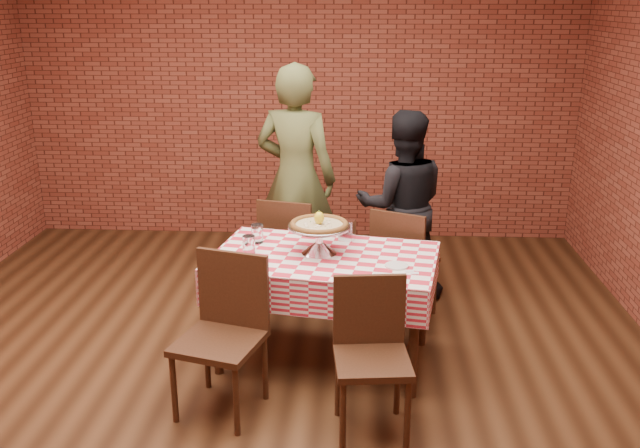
{
  "coord_description": "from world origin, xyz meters",
  "views": [
    {
      "loc": [
        0.6,
        -3.87,
        2.36
      ],
      "look_at": [
        0.35,
        0.5,
        0.93
      ],
      "focal_mm": 38.69,
      "sensor_mm": 36.0,
      "label": 1
    }
  ],
  "objects_px": {
    "table": "(324,308)",
    "chair_near_right": "(372,362)",
    "diner_black": "(402,205)",
    "pizza_stand": "(319,239)",
    "condiment_caddy": "(347,230)",
    "water_glass_left": "(249,245)",
    "chair_near_left": "(219,339)",
    "chair_far_left": "(293,250)",
    "chair_far_right": "(405,263)",
    "water_glass_right": "(257,234)",
    "pizza": "(319,225)",
    "diner_olive": "(296,178)"
  },
  "relations": [
    {
      "from": "chair_near_left",
      "to": "diner_black",
      "type": "bearing_deg",
      "value": 73.46
    },
    {
      "from": "table",
      "to": "condiment_caddy",
      "type": "height_order",
      "value": "condiment_caddy"
    },
    {
      "from": "chair_far_right",
      "to": "diner_black",
      "type": "height_order",
      "value": "diner_black"
    },
    {
      "from": "table",
      "to": "water_glass_left",
      "type": "xyz_separation_m",
      "value": [
        -0.49,
        -0.02,
        0.45
      ]
    },
    {
      "from": "water_glass_right",
      "to": "table",
      "type": "bearing_deg",
      "value": -24.94
    },
    {
      "from": "table",
      "to": "chair_near_right",
      "type": "xyz_separation_m",
      "value": [
        0.31,
        -0.84,
        0.07
      ]
    },
    {
      "from": "chair_near_right",
      "to": "diner_black",
      "type": "bearing_deg",
      "value": 76.33
    },
    {
      "from": "diner_black",
      "to": "pizza",
      "type": "bearing_deg",
      "value": 57.86
    },
    {
      "from": "condiment_caddy",
      "to": "diner_black",
      "type": "height_order",
      "value": "diner_black"
    },
    {
      "from": "water_glass_right",
      "to": "diner_olive",
      "type": "bearing_deg",
      "value": 80.91
    },
    {
      "from": "diner_olive",
      "to": "chair_far_left",
      "type": "bearing_deg",
      "value": 106.82
    },
    {
      "from": "water_glass_left",
      "to": "chair_near_left",
      "type": "distance_m",
      "value": 0.74
    },
    {
      "from": "chair_near_left",
      "to": "chair_far_right",
      "type": "bearing_deg",
      "value": 65.04
    },
    {
      "from": "water_glass_left",
      "to": "pizza_stand",
      "type": "bearing_deg",
      "value": 7.56
    },
    {
      "from": "pizza_stand",
      "to": "chair_near_left",
      "type": "distance_m",
      "value": 0.97
    },
    {
      "from": "water_glass_left",
      "to": "diner_black",
      "type": "bearing_deg",
      "value": 47.22
    },
    {
      "from": "diner_black",
      "to": "chair_near_left",
      "type": "bearing_deg",
      "value": 54.28
    },
    {
      "from": "chair_near_right",
      "to": "diner_black",
      "type": "relative_size",
      "value": 0.58
    },
    {
      "from": "chair_far_left",
      "to": "diner_olive",
      "type": "relative_size",
      "value": 0.48
    },
    {
      "from": "condiment_caddy",
      "to": "chair_far_left",
      "type": "bearing_deg",
      "value": 144.3
    },
    {
      "from": "water_glass_right",
      "to": "condiment_caddy",
      "type": "distance_m",
      "value": 0.62
    },
    {
      "from": "pizza_stand",
      "to": "diner_black",
      "type": "distance_m",
      "value": 1.25
    },
    {
      "from": "pizza_stand",
      "to": "diner_black",
      "type": "xyz_separation_m",
      "value": [
        0.61,
        1.09,
        -0.08
      ]
    },
    {
      "from": "pizza",
      "to": "water_glass_left",
      "type": "height_order",
      "value": "pizza"
    },
    {
      "from": "chair_far_left",
      "to": "chair_far_right",
      "type": "bearing_deg",
      "value": 178.93
    },
    {
      "from": "chair_near_right",
      "to": "pizza_stand",
      "type": "bearing_deg",
      "value": 105.36
    },
    {
      "from": "water_glass_left",
      "to": "diner_olive",
      "type": "bearing_deg",
      "value": 81.65
    },
    {
      "from": "table",
      "to": "pizza",
      "type": "relative_size",
      "value": 3.76
    },
    {
      "from": "water_glass_left",
      "to": "chair_near_left",
      "type": "xyz_separation_m",
      "value": [
        -0.09,
        -0.64,
        -0.35
      ]
    },
    {
      "from": "water_glass_left",
      "to": "diner_olive",
      "type": "distance_m",
      "value": 1.34
    },
    {
      "from": "table",
      "to": "water_glass_right",
      "type": "distance_m",
      "value": 0.69
    },
    {
      "from": "water_glass_right",
      "to": "pizza",
      "type": "bearing_deg",
      "value": -22.19
    },
    {
      "from": "pizza_stand",
      "to": "condiment_caddy",
      "type": "relative_size",
      "value": 2.93
    },
    {
      "from": "water_glass_right",
      "to": "condiment_caddy",
      "type": "xyz_separation_m",
      "value": [
        0.62,
        0.09,
        0.01
      ]
    },
    {
      "from": "chair_near_left",
      "to": "diner_olive",
      "type": "distance_m",
      "value": 2.04
    },
    {
      "from": "chair_near_right",
      "to": "chair_far_left",
      "type": "bearing_deg",
      "value": 103.21
    },
    {
      "from": "water_glass_right",
      "to": "chair_far_left",
      "type": "xyz_separation_m",
      "value": [
        0.18,
        0.67,
        -0.37
      ]
    },
    {
      "from": "pizza",
      "to": "water_glass_left",
      "type": "xyz_separation_m",
      "value": [
        -0.46,
        -0.06,
        -0.13
      ]
    },
    {
      "from": "table",
      "to": "chair_near_right",
      "type": "bearing_deg",
      "value": -69.76
    },
    {
      "from": "pizza_stand",
      "to": "pizza",
      "type": "bearing_deg",
      "value": 0.0
    },
    {
      "from": "pizza",
      "to": "water_glass_right",
      "type": "xyz_separation_m",
      "value": [
        -0.44,
        0.18,
        -0.13
      ]
    },
    {
      "from": "water_glass_right",
      "to": "diner_black",
      "type": "xyz_separation_m",
      "value": [
        1.04,
        0.91,
        -0.05
      ]
    },
    {
      "from": "diner_black",
      "to": "table",
      "type": "bearing_deg",
      "value": 60.23
    },
    {
      "from": "table",
      "to": "pizza_stand",
      "type": "xyz_separation_m",
      "value": [
        -0.04,
        0.04,
        0.48
      ]
    },
    {
      "from": "water_glass_left",
      "to": "table",
      "type": "bearing_deg",
      "value": 2.18
    },
    {
      "from": "condiment_caddy",
      "to": "water_glass_left",
      "type": "bearing_deg",
      "value": -135.49
    },
    {
      "from": "diner_black",
      "to": "chair_far_right",
      "type": "bearing_deg",
      "value": 88.22
    },
    {
      "from": "chair_near_left",
      "to": "chair_far_left",
      "type": "distance_m",
      "value": 1.58
    },
    {
      "from": "water_glass_right",
      "to": "diner_olive",
      "type": "xyz_separation_m",
      "value": [
        0.17,
        1.08,
        0.12
      ]
    },
    {
      "from": "chair_far_left",
      "to": "diner_black",
      "type": "relative_size",
      "value": 0.59
    }
  ]
}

